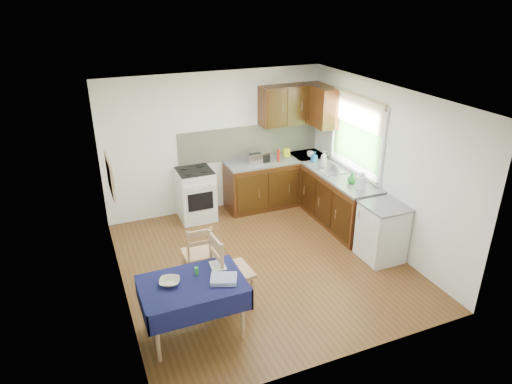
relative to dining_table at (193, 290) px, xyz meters
name	(u,v)px	position (x,y,z in m)	size (l,w,h in m)	color
floor	(262,263)	(1.34, 1.07, -0.61)	(4.20, 4.20, 0.00)	#523415
ceiling	(264,96)	(1.34, 1.07, 1.89)	(4.00, 4.20, 0.02)	white
wall_back	(216,143)	(1.34, 3.17, 0.64)	(4.00, 0.02, 2.50)	white
wall_front	(347,264)	(1.34, -1.03, 0.64)	(4.00, 0.02, 2.50)	white
wall_left	(114,211)	(-0.66, 1.07, 0.64)	(0.02, 4.20, 2.50)	white
wall_right	(382,166)	(3.34, 1.07, 0.64)	(0.02, 4.20, 2.50)	white
base_cabinets	(304,191)	(2.69, 2.33, -0.18)	(1.90, 2.30, 0.86)	#331708
worktop_back	(276,160)	(2.39, 2.87, 0.27)	(1.90, 0.60, 0.04)	slate
worktop_right	(341,177)	(3.04, 1.72, 0.27)	(0.60, 1.70, 0.04)	slate
worktop_corner	(308,155)	(3.04, 2.87, 0.27)	(0.60, 0.60, 0.04)	slate
splashback	(250,141)	(1.99, 3.16, 0.59)	(2.70, 0.02, 0.60)	beige
upper_cabinets	(302,105)	(2.86, 2.87, 1.24)	(1.20, 0.85, 0.70)	#331708
stove	(196,194)	(0.84, 2.87, -0.15)	(0.60, 0.61, 0.92)	white
window	(357,130)	(3.31, 1.77, 1.04)	(0.04, 1.48, 1.26)	#335F27
fridge	(382,232)	(3.04, 0.52, -0.17)	(0.58, 0.60, 0.89)	white
corkboard	(110,176)	(-0.63, 1.37, 0.99)	(0.04, 0.62, 0.47)	tan
dining_table	(193,290)	(0.00, 0.00, 0.00)	(1.18, 0.80, 0.71)	#0D1237
chair_far	(198,252)	(0.34, 1.00, -0.14)	(0.40, 0.40, 0.88)	tan
chair_near	(228,269)	(0.54, 0.32, -0.05)	(0.50, 0.50, 1.06)	tan
toaster	(255,158)	(1.93, 2.82, 0.38)	(0.26, 0.16, 0.20)	silver
sandwich_press	(260,157)	(2.06, 2.89, 0.38)	(0.30, 0.26, 0.18)	black
sauce_bottle	(279,156)	(2.37, 2.74, 0.40)	(0.05, 0.05, 0.22)	red
yellow_packet	(286,152)	(2.62, 2.94, 0.37)	(0.11, 0.08, 0.15)	yellow
dish_rack	(333,171)	(2.99, 1.91, 0.32)	(0.39, 0.30, 0.18)	gray
kettle	(361,181)	(3.04, 1.16, 0.41)	(0.16, 0.16, 0.27)	white
cup	(310,154)	(3.02, 2.75, 0.34)	(0.13, 0.13, 0.10)	silver
soap_bottle_a	(324,159)	(2.97, 2.19, 0.44)	(0.11, 0.11, 0.29)	white
soap_bottle_b	(314,157)	(2.94, 2.47, 0.39)	(0.09, 0.09, 0.19)	blue
soap_bottle_c	(352,178)	(3.01, 1.37, 0.38)	(0.14, 0.14, 0.18)	#227E2F
plate_bowl	(170,282)	(-0.24, 0.07, 0.13)	(0.23, 0.23, 0.06)	beige
book	(211,267)	(0.29, 0.21, 0.11)	(0.17, 0.24, 0.02)	white
spice_jar	(196,271)	(0.09, 0.14, 0.15)	(0.05, 0.05, 0.09)	green
tea_towel	(224,279)	(0.34, -0.11, 0.13)	(0.30, 0.23, 0.05)	#284393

